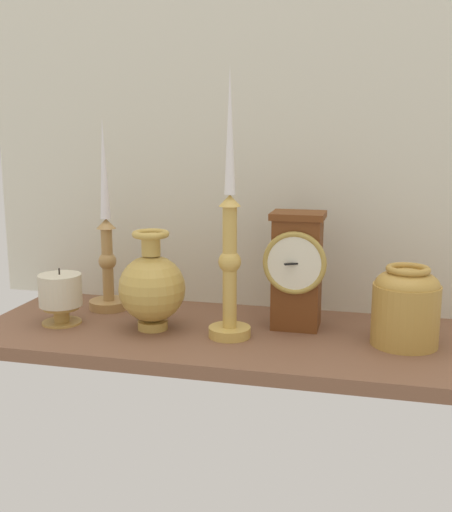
% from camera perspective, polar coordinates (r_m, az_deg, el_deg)
% --- Properties ---
extents(ground_plane, '(1.00, 0.36, 0.02)m').
position_cam_1_polar(ground_plane, '(1.14, 2.00, -7.60)').
color(ground_plane, brown).
extents(back_wall, '(1.20, 0.02, 0.65)m').
position_cam_1_polar(back_wall, '(1.26, 3.86, 9.82)').
color(back_wall, beige).
rests_on(back_wall, ground_plane).
extents(mantel_clock, '(0.11, 0.10, 0.22)m').
position_cam_1_polar(mantel_clock, '(1.14, 6.53, -1.19)').
color(mantel_clock, brown).
rests_on(mantel_clock, ground_plane).
extents(candlestick_tall_left, '(0.08, 0.08, 0.39)m').
position_cam_1_polar(candlestick_tall_left, '(1.28, -10.89, 0.41)').
color(candlestick_tall_left, '#AC824A').
rests_on(candlestick_tall_left, ground_plane).
extents(candlestick_tall_center, '(0.08, 0.08, 0.47)m').
position_cam_1_polar(candlestick_tall_center, '(1.07, 0.34, 0.21)').
color(candlestick_tall_center, gold).
rests_on(candlestick_tall_center, ground_plane).
extents(brass_vase_bulbous, '(0.12, 0.12, 0.18)m').
position_cam_1_polar(brass_vase_bulbous, '(1.14, -6.83, -2.83)').
color(brass_vase_bulbous, gold).
rests_on(brass_vase_bulbous, ground_plane).
extents(brass_vase_jar, '(0.11, 0.11, 0.14)m').
position_cam_1_polar(brass_vase_jar, '(1.10, 16.24, -4.29)').
color(brass_vase_jar, '#B88B3D').
rests_on(brass_vase_jar, ground_plane).
extents(pillar_candle_front, '(0.08, 0.08, 0.11)m').
position_cam_1_polar(pillar_candle_front, '(1.21, -14.99, -3.51)').
color(pillar_candle_front, '#B48D44').
rests_on(pillar_candle_front, ground_plane).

